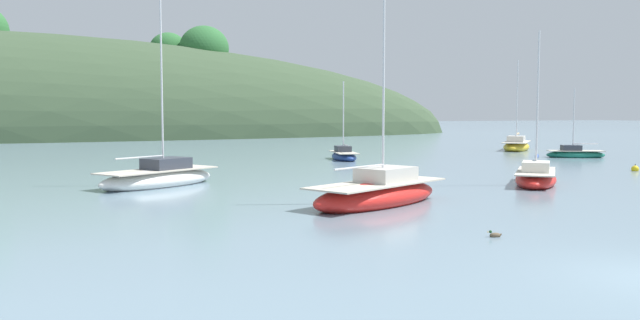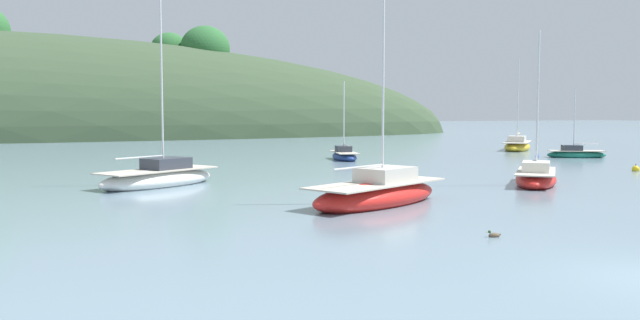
% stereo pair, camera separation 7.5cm
% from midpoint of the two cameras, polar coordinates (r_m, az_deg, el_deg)
% --- Properties ---
extents(sailboat_grey_yawl, '(7.44, 5.40, 8.88)m').
position_cam_midpoint_polar(sailboat_grey_yawl, '(25.48, 5.20, -2.96)').
color(sailboat_grey_yawl, red).
rests_on(sailboat_grey_yawl, ground).
extents(sailboat_orange_cutter, '(6.83, 5.52, 9.83)m').
position_cam_midpoint_polar(sailboat_orange_cutter, '(32.61, -13.94, -1.51)').
color(sailboat_orange_cutter, white).
rests_on(sailboat_orange_cutter, ground).
extents(sailboat_teal_outer, '(4.74, 3.41, 5.62)m').
position_cam_midpoint_polar(sailboat_teal_outer, '(54.99, 21.65, 0.51)').
color(sailboat_teal_outer, '#196B56').
rests_on(sailboat_teal_outer, ground).
extents(sailboat_cream_ketch, '(2.61, 5.03, 6.08)m').
position_cam_midpoint_polar(sailboat_cream_ketch, '(48.89, 2.20, 0.40)').
color(sailboat_cream_ketch, navy).
rests_on(sailboat_cream_ketch, ground).
extents(sailboat_yellow_far, '(6.29, 6.39, 8.66)m').
position_cam_midpoint_polar(sailboat_yellow_far, '(63.59, 17.02, 1.20)').
color(sailboat_yellow_far, gold).
rests_on(sailboat_yellow_far, ground).
extents(sailboat_black_sloop, '(5.26, 5.57, 7.77)m').
position_cam_midpoint_polar(sailboat_black_sloop, '(33.90, 18.55, -1.46)').
color(sailboat_black_sloop, red).
rests_on(sailboat_black_sloop, ground).
extents(mooring_buoy_channel, '(0.44, 0.44, 0.54)m').
position_cam_midpoint_polar(mooring_buoy_channel, '(43.98, 26.09, -0.72)').
color(mooring_buoy_channel, yellow).
rests_on(mooring_buoy_channel, ground).
extents(duck_lone_right, '(0.42, 0.26, 0.24)m').
position_cam_midpoint_polar(duck_lone_right, '(19.55, 15.18, -6.41)').
color(duck_lone_right, brown).
rests_on(duck_lone_right, ground).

